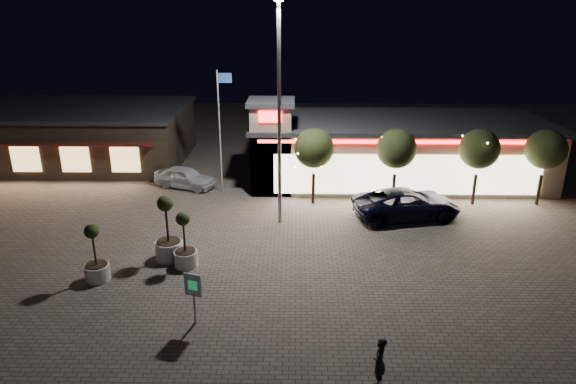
{
  "coord_description": "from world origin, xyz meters",
  "views": [
    {
      "loc": [
        2.92,
        -19.13,
        11.89
      ],
      "look_at": [
        2.5,
        6.0,
        2.58
      ],
      "focal_mm": 32.0,
      "sensor_mm": 36.0,
      "label": 1
    }
  ],
  "objects_px": {
    "planter_left": "(168,239)",
    "planter_mid": "(96,263)",
    "pickup_truck": "(407,204)",
    "valet_sign": "(193,289)",
    "white_sedan": "(185,177)",
    "pedestrian": "(379,361)"
  },
  "relations": [
    {
      "from": "planter_left",
      "to": "planter_mid",
      "type": "bearing_deg",
      "value": -142.69
    },
    {
      "from": "pickup_truck",
      "to": "valet_sign",
      "type": "distance_m",
      "value": 15.0
    },
    {
      "from": "pickup_truck",
      "to": "white_sedan",
      "type": "xyz_separation_m",
      "value": [
        -14.04,
        5.02,
        -0.14
      ]
    },
    {
      "from": "pedestrian",
      "to": "planter_left",
      "type": "height_order",
      "value": "planter_left"
    },
    {
      "from": "pickup_truck",
      "to": "valet_sign",
      "type": "relative_size",
      "value": 2.84
    },
    {
      "from": "valet_sign",
      "to": "planter_mid",
      "type": "bearing_deg",
      "value": 146.91
    },
    {
      "from": "pedestrian",
      "to": "white_sedan",
      "type": "bearing_deg",
      "value": -131.89
    },
    {
      "from": "pickup_truck",
      "to": "planter_mid",
      "type": "bearing_deg",
      "value": 104.8
    },
    {
      "from": "planter_mid",
      "to": "valet_sign",
      "type": "bearing_deg",
      "value": -33.09
    },
    {
      "from": "pedestrian",
      "to": "planter_mid",
      "type": "distance_m",
      "value": 13.49
    },
    {
      "from": "white_sedan",
      "to": "pedestrian",
      "type": "height_order",
      "value": "pedestrian"
    },
    {
      "from": "planter_mid",
      "to": "valet_sign",
      "type": "relative_size",
      "value": 1.25
    },
    {
      "from": "white_sedan",
      "to": "valet_sign",
      "type": "bearing_deg",
      "value": -146.74
    },
    {
      "from": "pedestrian",
      "to": "planter_left",
      "type": "distance_m",
      "value": 12.51
    },
    {
      "from": "white_sedan",
      "to": "planter_mid",
      "type": "height_order",
      "value": "planter_mid"
    },
    {
      "from": "pedestrian",
      "to": "pickup_truck",
      "type": "bearing_deg",
      "value": -175.11
    },
    {
      "from": "planter_mid",
      "to": "valet_sign",
      "type": "height_order",
      "value": "planter_mid"
    },
    {
      "from": "planter_left",
      "to": "valet_sign",
      "type": "xyz_separation_m",
      "value": [
        2.28,
        -5.42,
        0.51
      ]
    },
    {
      "from": "pedestrian",
      "to": "planter_left",
      "type": "xyz_separation_m",
      "value": [
        -8.99,
        8.71,
        0.16
      ]
    },
    {
      "from": "planter_left",
      "to": "pedestrian",
      "type": "bearing_deg",
      "value": -44.1
    },
    {
      "from": "pedestrian",
      "to": "planter_left",
      "type": "bearing_deg",
      "value": -114.43
    },
    {
      "from": "planter_left",
      "to": "planter_mid",
      "type": "relative_size",
      "value": 1.21
    }
  ]
}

